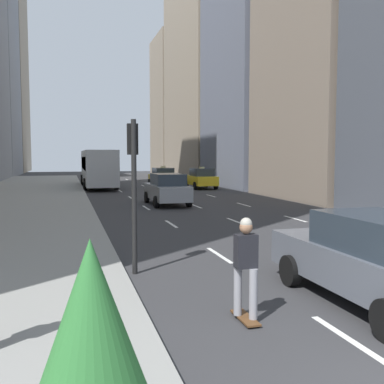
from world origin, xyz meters
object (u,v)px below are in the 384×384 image
object	(u,v)px
sedan_black_near	(377,260)
planter_with_shrub	(92,353)
sedan_silver_behind	(167,189)
taxi_second	(201,178)
skateboarder	(246,264)
city_bus	(98,167)
traffic_light_pole	(133,171)
taxi_lead	(163,177)

from	to	relation	value
sedan_black_near	planter_with_shrub	size ratio (longest dim) A/B	2.51
sedan_silver_behind	sedan_black_near	bearing A→B (deg)	-90.00
taxi_second	sedan_black_near	bearing A→B (deg)	-100.62
planter_with_shrub	skateboarder	bearing A→B (deg)	50.13
city_bus	skateboarder	size ratio (longest dim) A/B	6.65
city_bus	traffic_light_pole	distance (m)	29.99
traffic_light_pole	planter_with_shrub	bearing A→B (deg)	-101.03
taxi_lead	planter_with_shrub	size ratio (longest dim) A/B	2.26
taxi_second	sedan_silver_behind	size ratio (longest dim) A/B	0.93
sedan_black_near	sedan_silver_behind	distance (m)	17.91
taxi_lead	city_bus	bearing A→B (deg)	170.53
planter_with_shrub	taxi_second	bearing A→B (deg)	71.81
planter_with_shrub	traffic_light_pole	distance (m)	7.03
sedan_silver_behind	skateboarder	size ratio (longest dim) A/B	2.72
taxi_second	planter_with_shrub	distance (m)	34.83
taxi_lead	planter_with_shrub	distance (m)	36.71
taxi_lead	skateboarder	distance (m)	33.06
taxi_second	skateboarder	size ratio (longest dim) A/B	2.52
sedan_silver_behind	skateboarder	xyz separation A→B (m)	(-2.61, -17.95, 0.06)
taxi_second	planter_with_shrub	bearing A→B (deg)	-108.19
taxi_lead	sedan_black_near	size ratio (longest dim) A/B	0.90
planter_with_shrub	sedan_black_near	bearing A→B (deg)	31.51
taxi_second	traffic_light_pole	distance (m)	28.03
city_bus	planter_with_shrub	size ratio (longest dim) A/B	5.95
sedan_black_near	traffic_light_pole	size ratio (longest dim) A/B	1.36
planter_with_shrub	traffic_light_pole	bearing A→B (deg)	78.97
sedan_silver_behind	skateboarder	distance (m)	18.14
sedan_black_near	city_bus	bearing A→B (deg)	94.80
taxi_lead	taxi_second	world-z (taller)	same
city_bus	planter_with_shrub	distance (m)	36.83
sedan_silver_behind	planter_with_shrub	bearing A→B (deg)	-104.00
taxi_second	traffic_light_pole	bearing A→B (deg)	-109.95
taxi_second	skateboarder	world-z (taller)	taxi_second
taxi_lead	taxi_second	distance (m)	3.90
sedan_black_near	sedan_silver_behind	size ratio (longest dim) A/B	1.03
planter_with_shrub	traffic_light_pole	xyz separation A→B (m)	(1.32, 6.79, 1.26)
taxi_second	skateboarder	bearing A→B (deg)	-105.35
sedan_silver_behind	skateboarder	world-z (taller)	sedan_silver_behind
sedan_black_near	skateboarder	world-z (taller)	skateboarder
planter_with_shrub	traffic_light_pole	size ratio (longest dim) A/B	0.54
sedan_black_near	planter_with_shrub	distance (m)	6.19
sedan_black_near	skateboarder	size ratio (longest dim) A/B	2.81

